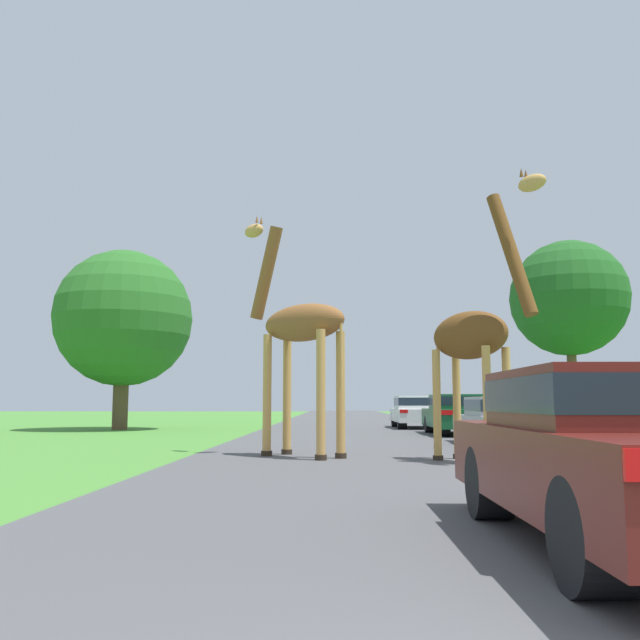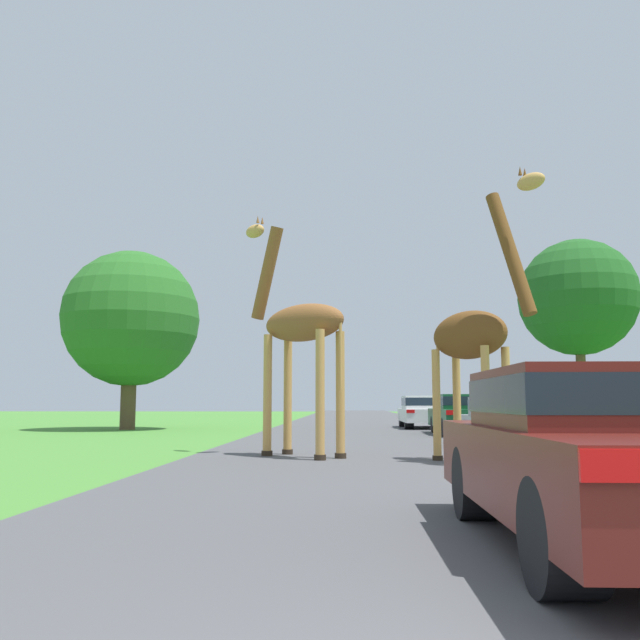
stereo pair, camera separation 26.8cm
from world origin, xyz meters
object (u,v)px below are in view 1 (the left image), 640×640
tree_left_edge (569,298)px  tree_centre_back (123,319)px  car_lead_maroon (622,450)px  car_queue_right (504,419)px  giraffe_near_road (298,330)px  car_queue_left (415,411)px  giraffe_companion (475,334)px  car_far_ahead (459,413)px

tree_left_edge → tree_centre_back: 19.35m
car_lead_maroon → car_queue_right: (2.14, 12.15, -0.07)m
giraffe_near_road → car_queue_left: size_ratio=1.09×
car_queue_right → giraffe_companion: bearing=-109.3°
tree_centre_back → car_queue_left: bearing=10.9°
giraffe_near_road → car_far_ahead: bearing=14.1°
giraffe_companion → car_queue_right: 5.33m
car_queue_right → car_queue_left: bearing=93.9°
giraffe_companion → tree_left_edge: 19.43m
tree_left_edge → car_far_ahead: bearing=-133.1°
giraffe_companion → tree_left_edge: (7.87, 17.45, 3.34)m
giraffe_companion → tree_centre_back: 18.39m
giraffe_companion → car_lead_maroon: 7.57m
car_queue_left → tree_centre_back: 12.82m
car_queue_left → giraffe_near_road: bearing=-105.2°
giraffe_near_road → tree_centre_back: (-7.82, 13.26, 1.91)m
car_far_ahead → tree_left_edge: size_ratio=0.57×
car_queue_right → car_far_ahead: car_far_ahead is taller
giraffe_near_road → tree_left_edge: 20.04m
car_queue_left → tree_centre_back: (-12.04, -2.33, 3.74)m
giraffe_near_road → car_far_ahead: size_ratio=1.11×
giraffe_companion → car_queue_left: (0.85, 16.76, -1.63)m
giraffe_companion → car_queue_right: size_ratio=1.13×
tree_left_edge → giraffe_near_road: bearing=-124.7°
giraffe_near_road → giraffe_companion: bearing=-67.5°
giraffe_near_road → car_queue_left: 16.26m
giraffe_companion → car_lead_maroon: giraffe_companion is taller
giraffe_companion → car_queue_right: bearing=-148.0°
giraffe_companion → tree_left_edge: bearing=-152.9°
giraffe_near_road → tree_left_edge: (11.26, 16.28, 3.14)m
car_queue_right → car_far_ahead: bearing=90.2°
car_lead_maroon → tree_centre_back: tree_centre_back is taller
giraffe_near_road → tree_centre_back: bearing=72.2°
giraffe_companion → car_queue_left: 16.86m
car_queue_left → car_far_ahead: bearing=-82.4°
giraffe_near_road → car_lead_maroon: size_ratio=1.21×
giraffe_near_road → car_queue_left: bearing=26.5°
car_lead_maroon → car_far_ahead: (2.11, 18.18, -0.00)m
giraffe_near_road → giraffe_companion: (3.38, -1.17, -0.20)m
car_lead_maroon → car_queue_right: size_ratio=0.93×
car_queue_right → tree_centre_back: bearing=143.1°
giraffe_near_road → car_queue_right: giraffe_near_road is taller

